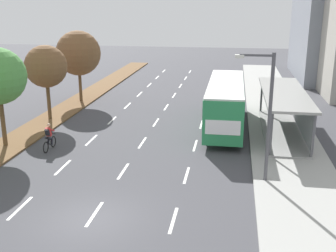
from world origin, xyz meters
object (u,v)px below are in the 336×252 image
object	(u,v)px
median_tree_third	(46,67)
streetlight	(266,109)
cyclist	(49,138)
bus_shelter	(287,108)
median_tree_fourth	(78,53)
bus	(226,100)

from	to	relation	value
median_tree_third	streetlight	size ratio (longest dim) A/B	0.88
median_tree_third	cyclist	bearing A→B (deg)	-66.01
bus_shelter	streetlight	xyz separation A→B (m)	(-2.11, -8.68, 2.02)
cyclist	streetlight	bearing A→B (deg)	-12.64
bus_shelter	cyclist	bearing A→B (deg)	-158.80
median_tree_fourth	median_tree_third	bearing A→B (deg)	-91.60
bus_shelter	median_tree_fourth	size ratio (longest dim) A/B	1.76
streetlight	median_tree_third	bearing A→B (deg)	149.22
median_tree_third	median_tree_fourth	size ratio (longest dim) A/B	0.90
median_tree_fourth	bus_shelter	bearing A→B (deg)	-21.83
bus_shelter	bus	bearing A→B (deg)	168.18
median_tree_third	median_tree_fourth	bearing A→B (deg)	88.40
cyclist	streetlight	distance (m)	13.53
bus	streetlight	xyz separation A→B (m)	(2.17, -9.58, 1.82)
median_tree_fourth	streetlight	size ratio (longest dim) A/B	0.98
median_tree_fourth	cyclist	bearing A→B (deg)	-78.12
bus	streetlight	size ratio (longest dim) A/B	1.74
median_tree_fourth	streetlight	bearing A→B (deg)	-45.37
bus	cyclist	distance (m)	12.67
cyclist	median_tree_third	distance (m)	7.89
bus	median_tree_fourth	size ratio (longest dim) A/B	1.78
cyclist	median_tree_third	world-z (taller)	median_tree_third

